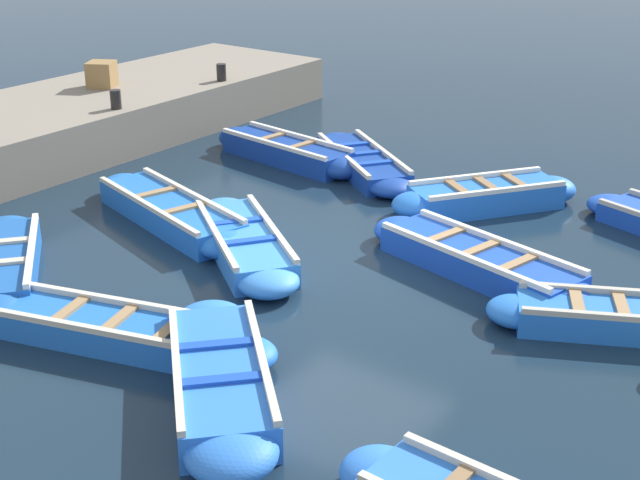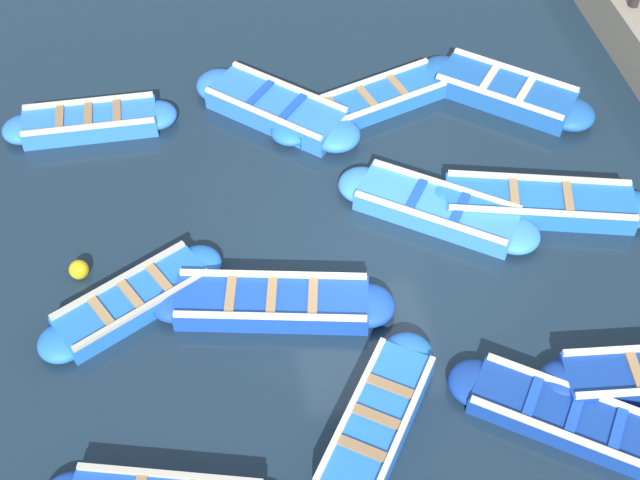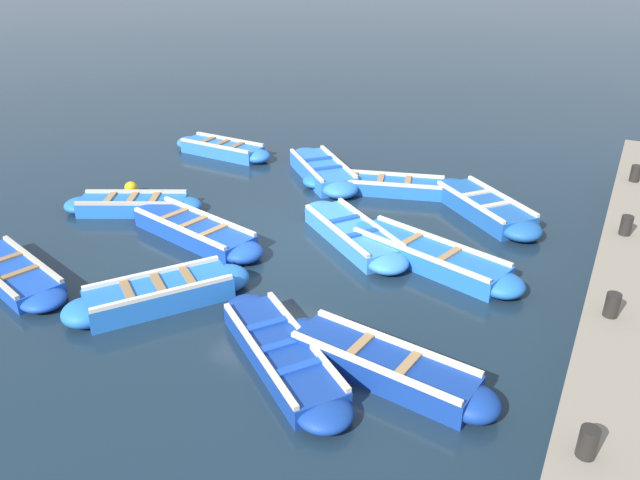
% 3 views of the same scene
% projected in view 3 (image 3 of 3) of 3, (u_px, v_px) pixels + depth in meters
% --- Properties ---
extents(ground_plane, '(120.00, 120.00, 0.00)m').
position_uv_depth(ground_plane, '(282.00, 242.00, 12.75)').
color(ground_plane, '#162838').
extents(boat_end_of_row, '(3.31, 2.70, 0.38)m').
position_uv_depth(boat_end_of_row, '(282.00, 354.00, 9.13)').
color(boat_end_of_row, navy).
rests_on(boat_end_of_row, ground).
extents(boat_alongside, '(3.36, 1.69, 0.36)m').
position_uv_depth(boat_alongside, '(13.00, 273.00, 11.28)').
color(boat_alongside, '#1947B7').
rests_on(boat_alongside, ground).
extents(boat_inner_gap, '(2.47, 3.03, 0.47)m').
position_uv_depth(boat_inner_gap, '(160.00, 294.00, 10.54)').
color(boat_inner_gap, blue).
rests_on(boat_inner_gap, ground).
extents(boat_mid_row, '(3.88, 1.78, 0.38)m').
position_uv_depth(boat_mid_row, '(380.00, 185.00, 15.09)').
color(boat_mid_row, blue).
rests_on(boat_mid_row, ground).
extents(boat_far_corner, '(3.13, 0.87, 0.41)m').
position_uv_depth(boat_far_corner, '(222.00, 149.00, 17.50)').
color(boat_far_corner, blue).
rests_on(boat_far_corner, ground).
extents(boat_broadside, '(3.51, 1.14, 0.45)m').
position_uv_depth(boat_broadside, '(383.00, 366.00, 8.83)').
color(boat_broadside, navy).
rests_on(boat_broadside, ground).
extents(boat_drifting, '(3.08, 2.03, 0.39)m').
position_uv_depth(boat_drifting, '(133.00, 205.00, 14.01)').
color(boat_drifting, blue).
rests_on(boat_drifting, ground).
extents(boat_stern_in, '(3.96, 1.82, 0.43)m').
position_uv_depth(boat_stern_in, '(428.00, 256.00, 11.79)').
color(boat_stern_in, blue).
rests_on(boat_stern_in, ground).
extents(boat_bow_out, '(3.78, 1.60, 0.42)m').
position_uv_depth(boat_bow_out, '(194.00, 230.00, 12.80)').
color(boat_bow_out, '#1947B7').
rests_on(boat_bow_out, ground).
extents(boat_outer_left, '(3.07, 2.96, 0.46)m').
position_uv_depth(boat_outer_left, '(322.00, 171.00, 15.86)').
color(boat_outer_left, blue).
rests_on(boat_outer_left, ground).
extents(boat_near_quay, '(3.14, 2.82, 0.45)m').
position_uv_depth(boat_near_quay, '(484.00, 207.00, 13.83)').
color(boat_near_quay, '#1E59AD').
rests_on(boat_near_quay, ground).
extents(boat_outer_right, '(3.28, 2.69, 0.41)m').
position_uv_depth(boat_outer_right, '(352.00, 234.00, 12.66)').
color(boat_outer_right, '#3884E0').
rests_on(boat_outer_right, ground).
extents(bollard_north, '(0.20, 0.20, 0.35)m').
position_uv_depth(bollard_north, '(588.00, 442.00, 6.30)').
color(bollard_north, black).
rests_on(bollard_north, quay_wall).
extents(bollard_mid_north, '(0.20, 0.20, 0.35)m').
position_uv_depth(bollard_mid_north, '(612.00, 305.00, 8.59)').
color(bollard_mid_north, black).
rests_on(bollard_mid_north, quay_wall).
extents(bollard_mid_south, '(0.20, 0.20, 0.35)m').
position_uv_depth(bollard_mid_south, '(626.00, 225.00, 10.88)').
color(bollard_mid_south, black).
rests_on(bollard_mid_south, quay_wall).
extents(bollard_south, '(0.20, 0.20, 0.35)m').
position_uv_depth(bollard_south, '(635.00, 173.00, 13.17)').
color(bollard_south, black).
rests_on(bollard_south, quay_wall).
extents(buoy_orange_near, '(0.31, 0.31, 0.31)m').
position_uv_depth(buoy_orange_near, '(131.00, 188.00, 14.96)').
color(buoy_orange_near, '#EAB214').
rests_on(buoy_orange_near, ground).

